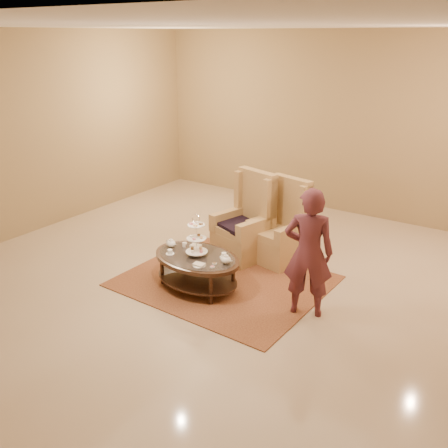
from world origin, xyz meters
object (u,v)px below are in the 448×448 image
Objects in this scene: tea_table at (197,262)px; armchair_right at (282,234)px; person at (308,253)px; armchair_left at (247,229)px.

tea_table is 1.61m from armchair_right.
armchair_right is at bearing -73.36° from person.
tea_table is 0.83× the size of person.
armchair_right is (0.53, 0.19, -0.03)m from armchair_left.
armchair_left is (-0.00, 1.33, 0.06)m from tea_table.
armchair_left is 1.95m from person.
armchair_left reaches higher than tea_table.
person is (1.57, -1.09, 0.38)m from armchair_left.
tea_table is 1.07× the size of armchair_right.
tea_table is 1.33m from armchair_left.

